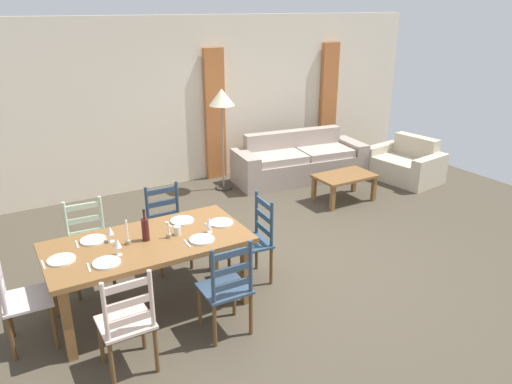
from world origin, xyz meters
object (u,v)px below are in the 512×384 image
(couch, at_px, (298,162))
(wine_bottle, at_px, (145,229))
(dining_chair_far_left, at_px, (89,246))
(dining_chair_head_west, at_px, (20,298))
(coffee_table, at_px, (345,179))
(dining_chair_head_east, at_px, (254,240))
(wine_glass_near_left, at_px, (118,244))
(wine_glass_far_left, at_px, (110,231))
(coffee_cup_primary, at_px, (177,230))
(dining_chair_near_right, at_px, (227,288))
(standing_lamp, at_px, (222,103))
(armchair_upholstered, at_px, (406,165))
(dining_chair_near_left, at_px, (127,323))
(dining_chair_far_right, at_px, (167,227))
(wine_glass_near_right, at_px, (209,222))
(dining_table, at_px, (148,249))

(couch, bearing_deg, wine_bottle, -144.49)
(couch, bearing_deg, dining_chair_far_left, -155.50)
(dining_chair_head_west, xyz_separation_m, coffee_table, (4.66, 1.27, -0.12))
(dining_chair_head_east, xyz_separation_m, wine_glass_near_left, (-1.47, -0.13, 0.38))
(wine_glass_far_left, bearing_deg, coffee_cup_primary, -15.65)
(dining_chair_near_right, xyz_separation_m, coffee_table, (3.04, 2.03, -0.12))
(couch, relative_size, standing_lamp, 1.44)
(dining_chair_head_west, height_order, armchair_upholstered, dining_chair_head_west)
(dining_chair_near_left, distance_m, coffee_table, 4.47)
(dining_chair_far_right, xyz_separation_m, couch, (3.03, 1.76, -0.19))
(standing_lamp, bearing_deg, wine_glass_near_left, -130.67)
(dining_chair_head_west, bearing_deg, wine_glass_near_right, -5.08)
(coffee_table, bearing_deg, wine_glass_near_left, -159.25)
(wine_glass_near_left, relative_size, coffee_cup_primary, 1.79)
(dining_chair_head_west, distance_m, wine_bottle, 1.21)
(dining_chair_far_left, bearing_deg, coffee_cup_primary, -46.46)
(dining_chair_far_right, xyz_separation_m, coffee_cup_primary, (-0.17, -0.77, 0.32))
(armchair_upholstered, height_order, standing_lamp, standing_lamp)
(dining_chair_head_east, height_order, coffee_table, dining_chair_head_east)
(wine_glass_near_left, distance_m, standing_lamp, 3.79)
(wine_glass_far_left, height_order, standing_lamp, standing_lamp)
(dining_chair_far_left, xyz_separation_m, wine_glass_near_right, (1.00, -0.86, 0.38))
(wine_bottle, distance_m, coffee_cup_primary, 0.31)
(dining_chair_far_left, height_order, dining_chair_head_west, same)
(dining_chair_near_right, height_order, couch, dining_chair_near_right)
(dining_chair_far_left, bearing_deg, standing_lamp, 37.63)
(wine_glass_near_left, relative_size, wine_glass_near_right, 1.00)
(coffee_cup_primary, bearing_deg, dining_table, 176.43)
(dining_table, distance_m, dining_chair_head_west, 1.17)
(dining_chair_far_left, bearing_deg, dining_table, -60.20)
(dining_table, height_order, coffee_table, dining_table)
(dining_chair_head_east, height_order, armchair_upholstered, dining_chair_head_east)
(dining_chair_head_west, height_order, wine_glass_near_left, dining_chair_head_west)
(dining_chair_near_left, distance_m, dining_chair_far_right, 1.79)
(wine_glass_near_left, distance_m, coffee_cup_primary, 0.63)
(dining_chair_head_west, height_order, wine_glass_near_right, dining_chair_head_west)
(dining_chair_near_left, bearing_deg, wine_glass_near_right, 32.31)
(dining_chair_far_right, relative_size, couch, 0.41)
(dining_chair_near_left, relative_size, armchair_upholstered, 0.76)
(dining_chair_near_right, xyz_separation_m, wine_glass_far_left, (-0.77, 0.88, 0.38))
(wine_glass_far_left, distance_m, coffee_table, 4.01)
(dining_chair_near_right, xyz_separation_m, dining_chair_far_left, (-0.88, 1.46, 0.00))
(couch, xyz_separation_m, coffee_table, (0.01, -1.22, 0.06))
(dining_chair_far_right, distance_m, standing_lamp, 2.73)
(dining_chair_far_left, height_order, coffee_cup_primary, dining_chair_far_left)
(dining_chair_near_right, relative_size, dining_chair_far_right, 1.00)
(wine_glass_near_left, height_order, wine_glass_far_left, same)
(dining_chair_near_left, bearing_deg, coffee_table, 27.79)
(dining_chair_far_left, relative_size, dining_chair_head_west, 1.00)
(dining_chair_head_east, xyz_separation_m, coffee_cup_primary, (-0.86, -0.00, 0.32))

